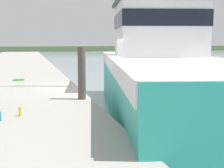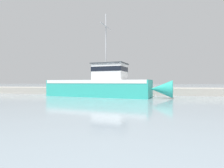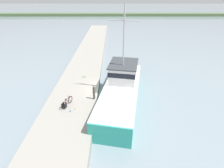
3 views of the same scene
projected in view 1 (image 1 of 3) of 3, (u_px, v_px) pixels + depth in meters
ground_plane at (103, 114)px, 11.53m from camera, size 320.00×320.00×0.00m
dock_pier at (2, 105)px, 10.70m from camera, size 4.91×80.00×0.88m
far_shoreline at (158, 48)px, 86.96m from camera, size 180.00×5.00×1.20m
fishing_boat_main at (161, 72)px, 11.22m from camera, size 5.56×14.70×9.54m
mooring_post at (82, 73)px, 9.10m from camera, size 0.21×0.21×1.40m
hose_coil at (19, 80)px, 13.59m from camera, size 0.46×0.46×0.04m
water_bottle_on_curb at (20, 112)px, 7.11m from camera, size 0.06×0.06×0.19m
water_bottle_by_bike at (0, 116)px, 6.66m from camera, size 0.07×0.07×0.19m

